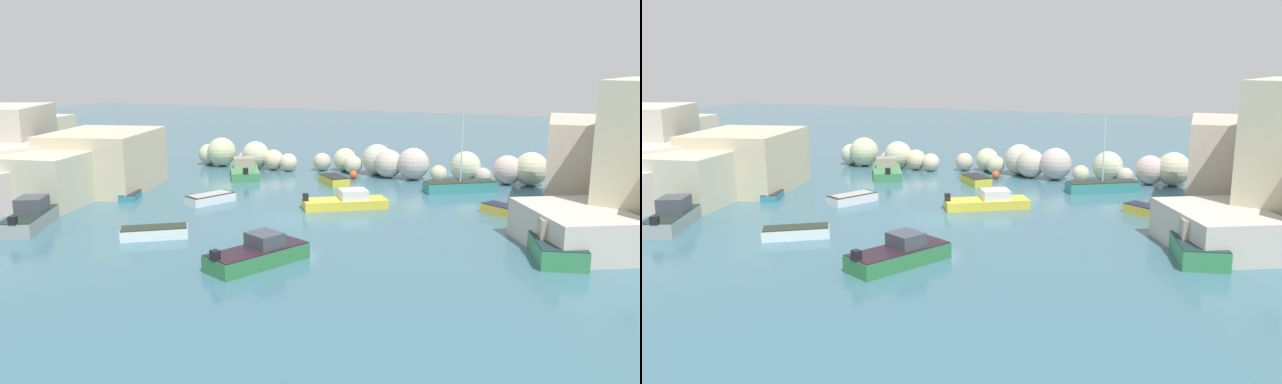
{
  "view_description": "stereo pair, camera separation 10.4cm",
  "coord_description": "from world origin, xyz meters",
  "views": [
    {
      "loc": [
        15.05,
        -36.41,
        10.35
      ],
      "look_at": [
        0.0,
        4.12,
        1.0
      ],
      "focal_mm": 35.44,
      "sensor_mm": 36.0,
      "label": 1
    },
    {
      "loc": [
        15.15,
        -36.38,
        10.35
      ],
      "look_at": [
        0.0,
        4.12,
        1.0
      ],
      "focal_mm": 35.44,
      "sensor_mm": 36.0,
      "label": 2
    }
  ],
  "objects": [
    {
      "name": "rock_breakwater",
      "position": [
        -0.3,
        16.6,
        1.21
      ],
      "size": [
        32.07,
        4.42,
        2.74
      ],
      "color": "beige",
      "rests_on": "ground"
    },
    {
      "name": "moored_boat_2",
      "position": [
        -10.11,
        12.35,
        0.52
      ],
      "size": [
        4.74,
        6.0,
        1.56
      ],
      "rotation": [
        0.0,
        0.0,
        2.07
      ],
      "color": "#3D8A50",
      "rests_on": "cove_water"
    },
    {
      "name": "moored_boat_3",
      "position": [
        15.41,
        -1.61,
        0.74
      ],
      "size": [
        3.64,
        7.19,
        2.09
      ],
      "rotation": [
        0.0,
        0.0,
        4.92
      ],
      "color": "#35844F",
      "rests_on": "cove_water"
    },
    {
      "name": "moored_boat_8",
      "position": [
        12.77,
        5.73,
        0.33
      ],
      "size": [
        3.94,
        3.18,
        0.66
      ],
      "rotation": [
        0.0,
        0.0,
        5.71
      ],
      "color": "gold",
      "rests_on": "cove_water"
    },
    {
      "name": "moored_boat_6",
      "position": [
        -14.74,
        -7.42,
        0.67
      ],
      "size": [
        3.83,
        5.4,
        1.81
      ],
      "rotation": [
        0.0,
        0.0,
        2.0
      ],
      "color": "#909894",
      "rests_on": "cove_water"
    },
    {
      "name": "channel_buoy",
      "position": [
        -0.78,
        14.48,
        0.35
      ],
      "size": [
        0.7,
        0.7,
        0.7
      ],
      "primitive_type": "sphere",
      "color": "#E04C28",
      "rests_on": "cove_water"
    },
    {
      "name": "moored_boat_9",
      "position": [
        -13.91,
        1.32,
        0.25
      ],
      "size": [
        1.97,
        2.59,
        0.5
      ],
      "rotation": [
        0.0,
        0.0,
        1.97
      ],
      "color": "teal",
      "rests_on": "cove_water"
    },
    {
      "name": "cliff_headland_left",
      "position": [
        -25.73,
        3.02,
        2.38
      ],
      "size": [
        23.89,
        26.35,
        6.45
      ],
      "color": "beige",
      "rests_on": "ground"
    },
    {
      "name": "moored_boat_0",
      "position": [
        8.56,
        12.3,
        0.44
      ],
      "size": [
        5.57,
        4.13,
        5.89
      ],
      "rotation": [
        0.0,
        0.0,
        0.53
      ],
      "color": "teal",
      "rests_on": "cove_water"
    },
    {
      "name": "moored_boat_10",
      "position": [
        -6.22,
        -6.73,
        0.34
      ],
      "size": [
        3.93,
        3.24,
        0.67
      ],
      "rotation": [
        0.0,
        0.0,
        3.72
      ],
      "color": "white",
      "rests_on": "cove_water"
    },
    {
      "name": "cove_water",
      "position": [
        0.0,
        0.0,
        0.0
      ],
      "size": [
        160.0,
        160.0,
        0.0
      ],
      "primitive_type": "plane",
      "color": "#3C697B",
      "rests_on": "ground"
    },
    {
      "name": "moored_boat_7",
      "position": [
        -7.71,
        2.27,
        0.35
      ],
      "size": [
        2.79,
        3.79,
        0.67
      ],
      "rotation": [
        0.0,
        0.0,
        1.14
      ],
      "color": "white",
      "rests_on": "cove_water"
    },
    {
      "name": "moored_boat_4",
      "position": [
        1.9,
        4.23,
        0.46
      ],
      "size": [
        5.97,
        4.61,
        1.28
      ],
      "rotation": [
        0.0,
        0.0,
        0.53
      ],
      "color": "yellow",
      "rests_on": "cove_water"
    },
    {
      "name": "moored_boat_1",
      "position": [
        1.52,
        -8.93,
        0.56
      ],
      "size": [
        4.16,
        5.71,
        1.59
      ],
      "rotation": [
        0.0,
        0.0,
        1.12
      ],
      "color": "#307B42",
      "rests_on": "cove_water"
    },
    {
      "name": "moored_boat_5",
      "position": [
        -1.65,
        11.85,
        0.34
      ],
      "size": [
        3.17,
        3.24,
        0.68
      ],
      "rotation": [
        0.0,
        0.0,
        2.32
      ],
      "color": "gold",
      "rests_on": "cove_water"
    }
  ]
}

